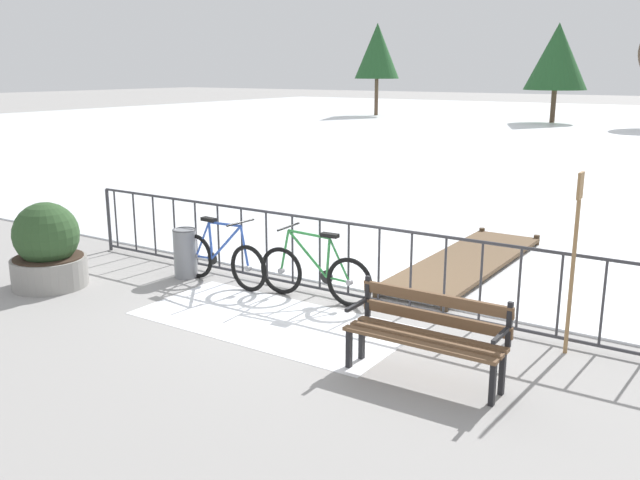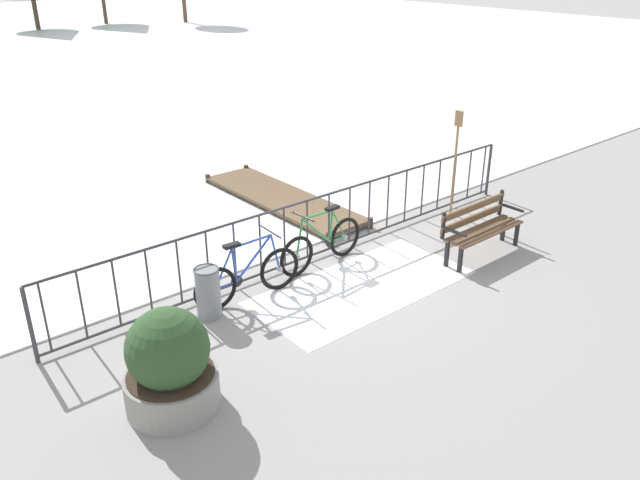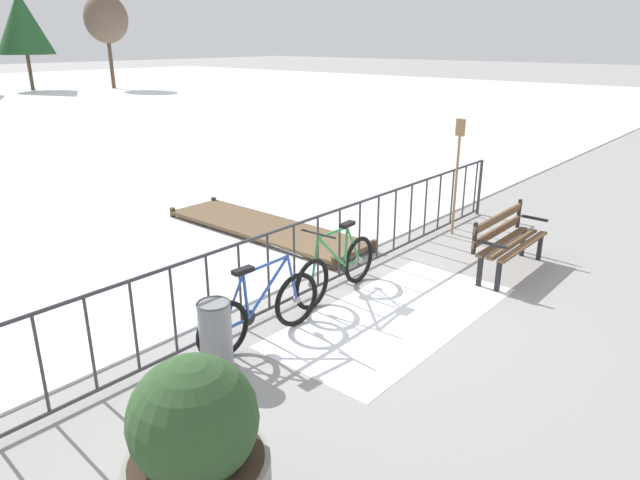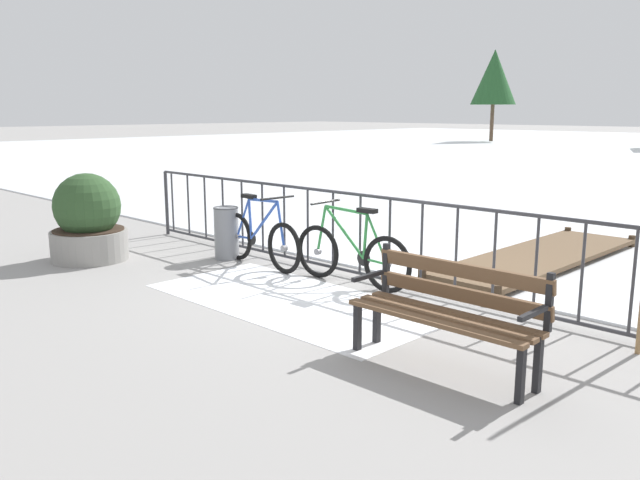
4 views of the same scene
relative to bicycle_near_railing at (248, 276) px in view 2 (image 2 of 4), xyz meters
name	(u,v)px [view 2 (image 2 of 4)]	position (x,y,z in m)	size (l,w,h in m)	color
ground_plane	(318,257)	(1.64, 0.40, -0.37)	(160.00, 160.00, 0.00)	gray
snow_patch	(362,287)	(1.49, -0.80, -0.36)	(3.39, 1.61, 0.01)	white
railing_fence	(318,226)	(1.64, 0.40, 0.19)	(9.06, 0.06, 1.07)	#38383D
bicycle_near_railing	(248,276)	(0.00, 0.00, 0.00)	(1.71, 0.52, 0.97)	black
bicycle_second	(322,244)	(1.50, 0.15, 0.00)	(1.71, 0.52, 0.97)	black
park_bench	(480,225)	(3.74, -1.19, 0.14)	(1.60, 0.49, 0.89)	brown
planter_with_shrub	(169,365)	(-1.98, -1.41, 0.18)	(1.04, 1.04, 1.21)	gray
trash_bin	(208,292)	(-0.68, -0.03, 0.00)	(0.35, 0.35, 0.73)	gray
oar_upright	(455,156)	(4.76, 0.20, 0.77)	(0.04, 0.16, 1.98)	#937047
wooden_dock	(282,198)	(2.63, 2.68, -0.25)	(1.10, 4.06, 0.20)	brown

